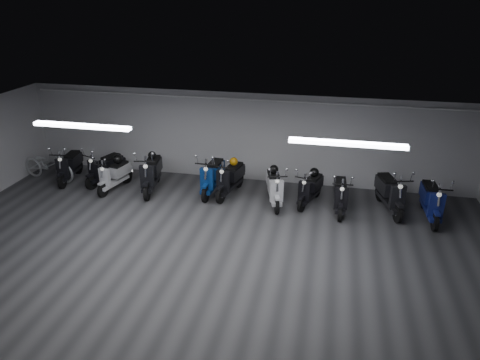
% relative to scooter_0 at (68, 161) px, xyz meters
% --- Properties ---
extents(floor, '(14.00, 10.00, 0.01)m').
position_rel_scooter_0_xyz_m(floor, '(5.36, -3.69, -0.67)').
color(floor, '#343436').
rests_on(floor, ground).
extents(ceiling, '(14.00, 10.00, 0.01)m').
position_rel_scooter_0_xyz_m(ceiling, '(5.36, -3.69, 2.14)').
color(ceiling, gray).
rests_on(ceiling, ground).
extents(back_wall, '(14.00, 0.01, 2.80)m').
position_rel_scooter_0_xyz_m(back_wall, '(5.36, 1.31, 0.73)').
color(back_wall, '#ADADB0').
rests_on(back_wall, ground).
extents(fluor_strip_left, '(2.40, 0.18, 0.08)m').
position_rel_scooter_0_xyz_m(fluor_strip_left, '(2.36, -2.69, 2.07)').
color(fluor_strip_left, white).
rests_on(fluor_strip_left, ceiling).
extents(fluor_strip_right, '(2.40, 0.18, 0.08)m').
position_rel_scooter_0_xyz_m(fluor_strip_right, '(8.36, -2.69, 2.07)').
color(fluor_strip_right, white).
rests_on(fluor_strip_right, ceiling).
extents(conduit, '(13.60, 0.05, 0.05)m').
position_rel_scooter_0_xyz_m(conduit, '(5.36, 1.23, 1.95)').
color(conduit, white).
rests_on(conduit, back_wall).
extents(scooter_0, '(0.83, 1.86, 1.33)m').
position_rel_scooter_0_xyz_m(scooter_0, '(0.00, 0.00, 0.00)').
color(scooter_0, black).
rests_on(scooter_0, floor).
extents(scooter_1, '(1.11, 1.86, 1.32)m').
position_rel_scooter_0_xyz_m(scooter_1, '(1.18, 0.09, -0.01)').
color(scooter_1, black).
rests_on(scooter_1, floor).
extents(scooter_2, '(0.89, 1.75, 1.24)m').
position_rel_scooter_0_xyz_m(scooter_2, '(1.71, -0.34, -0.05)').
color(scooter_2, '#BBBBBF').
rests_on(scooter_2, floor).
extents(scooter_3, '(0.99, 2.08, 1.48)m').
position_rel_scooter_0_xyz_m(scooter_3, '(2.84, -0.17, 0.07)').
color(scooter_3, black).
rests_on(scooter_3, floor).
extents(scooter_4, '(0.73, 1.95, 1.43)m').
position_rel_scooter_0_xyz_m(scooter_4, '(4.67, 0.06, 0.05)').
color(scooter_4, navy).
rests_on(scooter_4, floor).
extents(scooter_5, '(1.00, 1.93, 1.37)m').
position_rel_scooter_0_xyz_m(scooter_5, '(5.22, 0.03, 0.02)').
color(scooter_5, black).
rests_on(scooter_5, floor).
extents(scooter_6, '(1.04, 1.89, 1.34)m').
position_rel_scooter_0_xyz_m(scooter_6, '(6.58, -0.28, 0.00)').
color(scooter_6, silver).
rests_on(scooter_6, floor).
extents(scooter_7, '(1.06, 1.74, 1.23)m').
position_rel_scooter_0_xyz_m(scooter_7, '(7.57, -0.08, -0.05)').
color(scooter_7, black).
rests_on(scooter_7, floor).
extents(scooter_8, '(0.65, 1.77, 1.30)m').
position_rel_scooter_0_xyz_m(scooter_8, '(8.40, -0.36, -0.02)').
color(scooter_8, black).
rests_on(scooter_8, floor).
extents(scooter_9, '(1.14, 2.03, 1.44)m').
position_rel_scooter_0_xyz_m(scooter_9, '(9.73, -0.07, 0.05)').
color(scooter_9, black).
rests_on(scooter_9, floor).
extents(bicycle, '(2.01, 1.01, 1.24)m').
position_rel_scooter_0_xyz_m(bicycle, '(-0.70, -0.06, -0.05)').
color(bicycle, silver).
rests_on(bicycle, floor).
extents(scooter_10, '(0.70, 1.91, 1.40)m').
position_rel_scooter_0_xyz_m(scooter_10, '(10.75, -0.31, 0.03)').
color(scooter_10, navy).
rests_on(scooter_10, floor).
extents(helmet_0, '(0.25, 0.25, 0.25)m').
position_rel_scooter_0_xyz_m(helmet_0, '(5.28, 0.28, 0.31)').
color(helmet_0, '#C67E0B').
rests_on(helmet_0, scooter_5).
extents(helmet_1, '(0.26, 0.26, 0.26)m').
position_rel_scooter_0_xyz_m(helmet_1, '(6.52, -0.04, 0.29)').
color(helmet_1, black).
rests_on(helmet_1, scooter_6).
extents(helmet_2, '(0.27, 0.27, 0.27)m').
position_rel_scooter_0_xyz_m(helmet_2, '(7.65, 0.13, 0.22)').
color(helmet_2, black).
rests_on(helmet_2, scooter_7).
extents(helmet_3, '(0.25, 0.25, 0.25)m').
position_rel_scooter_0_xyz_m(helmet_3, '(2.79, 0.10, 0.37)').
color(helmet_3, black).
rests_on(helmet_3, scooter_3).
extents(helmet_4, '(0.29, 0.29, 0.29)m').
position_rel_scooter_0_xyz_m(helmet_4, '(1.76, -0.11, 0.25)').
color(helmet_4, black).
rests_on(helmet_4, scooter_2).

